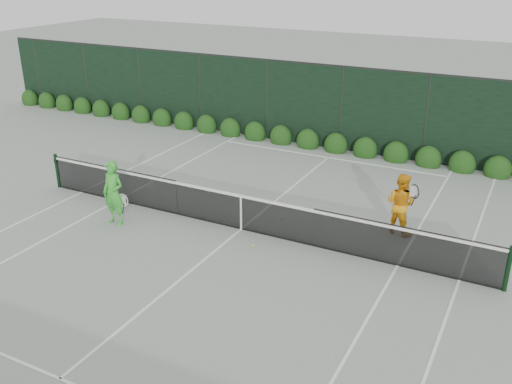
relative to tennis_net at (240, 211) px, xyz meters
The scene contains 8 objects.
ground 0.53m from the tennis_net, ahead, with size 80.00×80.00×0.00m, color gray.
tennis_net is the anchor object (origin of this frame).
player_woman 3.37m from the tennis_net, 159.18° to the right, with size 0.67×0.44×1.73m.
player_man 4.08m from the tennis_net, 24.79° to the left, with size 0.95×0.80×1.62m.
court_lines 0.53m from the tennis_net, ahead, with size 11.03×23.83×0.01m.
windscreen_fence 2.88m from the tennis_net, 89.49° to the right, with size 32.00×21.07×3.06m.
hedge_row 7.16m from the tennis_net, 89.80° to the left, with size 31.66×0.65×0.94m.
tennis_balls 0.52m from the tennis_net, 55.66° to the left, with size 2.01×1.78×0.07m.
Camera 1 is at (6.47, -11.69, 6.64)m, focal length 40.00 mm.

